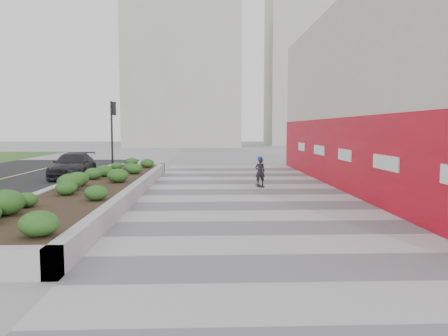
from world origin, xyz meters
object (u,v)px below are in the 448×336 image
Objects in this scene: planter at (100,186)px; traffic_signal_near at (113,125)px; skateboarder at (260,171)px; car_dark at (73,166)px.

traffic_signal_near is at bearing 99.35° from planter.
skateboarder is (6.27, 2.69, 0.27)m from planter.
planter is at bearing -80.65° from traffic_signal_near.
planter is 13.32× the size of skateboarder.
car_dark is (-1.27, -3.85, -2.12)m from traffic_signal_near.
car_dark is at bearing 145.50° from skateboarder.
traffic_signal_near is (-1.73, 10.50, 2.34)m from planter.
traffic_signal_near is 0.95× the size of car_dark.
traffic_signal_near is 3.11× the size of skateboarder.
skateboarder reaches higher than planter.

